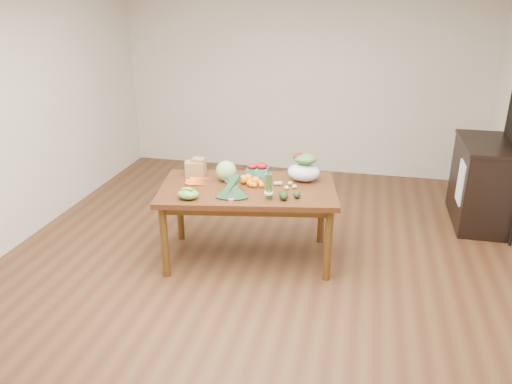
% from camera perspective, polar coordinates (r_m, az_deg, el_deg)
% --- Properties ---
extents(floor, '(6.00, 6.00, 0.00)m').
position_cam_1_polar(floor, '(4.72, -0.43, -9.27)').
color(floor, '#53351C').
rests_on(floor, ground).
extents(room_walls, '(5.02, 6.02, 2.70)m').
position_cam_1_polar(room_walls, '(4.18, -0.49, 6.74)').
color(room_walls, beige).
rests_on(room_walls, floor).
extents(dining_table, '(1.76, 1.18, 0.75)m').
position_cam_1_polar(dining_table, '(4.80, -0.91, -3.57)').
color(dining_table, '#452310').
rests_on(dining_table, floor).
extents(cabinet, '(0.52, 1.02, 0.94)m').
position_cam_1_polar(cabinet, '(6.06, 24.28, 0.96)').
color(cabinet, black).
rests_on(cabinet, floor).
extents(dish_towel, '(0.02, 0.28, 0.45)m').
position_cam_1_polar(dish_towel, '(5.75, 22.33, 1.02)').
color(dish_towel, white).
rests_on(dish_towel, cabinet).
extents(paper_bag, '(0.27, 0.24, 0.17)m').
position_cam_1_polar(paper_bag, '(4.96, -7.06, 2.85)').
color(paper_bag, '#9F7347').
rests_on(paper_bag, dining_table).
extents(cabbage, '(0.20, 0.20, 0.20)m').
position_cam_1_polar(cabbage, '(4.78, -3.43, 2.42)').
color(cabbage, '#9CB86A').
rests_on(cabbage, dining_table).
extents(strawberry_basket_a, '(0.12, 0.12, 0.10)m').
position_cam_1_polar(strawberry_basket_a, '(4.94, -0.45, 2.49)').
color(strawberry_basket_a, '#AE0B1F').
rests_on(strawberry_basket_a, dining_table).
extents(strawberry_basket_b, '(0.13, 0.13, 0.11)m').
position_cam_1_polar(strawberry_basket_b, '(4.92, 0.69, 2.47)').
color(strawberry_basket_b, '#B70C0F').
rests_on(strawberry_basket_b, dining_table).
extents(orange_a, '(0.09, 0.09, 0.09)m').
position_cam_1_polar(orange_a, '(4.72, -1.40, 1.46)').
color(orange_a, orange).
rests_on(orange_a, dining_table).
extents(orange_b, '(0.08, 0.08, 0.08)m').
position_cam_1_polar(orange_b, '(4.75, -0.87, 1.59)').
color(orange_b, orange).
rests_on(orange_b, dining_table).
extents(orange_c, '(0.08, 0.08, 0.08)m').
position_cam_1_polar(orange_c, '(4.69, -0.05, 1.29)').
color(orange_c, orange).
rests_on(orange_c, dining_table).
extents(mandarin_cluster, '(0.21, 0.21, 0.08)m').
position_cam_1_polar(mandarin_cluster, '(4.66, -0.23, 1.15)').
color(mandarin_cluster, orange).
rests_on(mandarin_cluster, dining_table).
extents(carrots, '(0.25, 0.25, 0.03)m').
position_cam_1_polar(carrots, '(4.79, -6.63, 1.25)').
color(carrots, orange).
rests_on(carrots, dining_table).
extents(snap_pea_bag, '(0.20, 0.15, 0.09)m').
position_cam_1_polar(snap_pea_bag, '(4.41, -7.76, -0.24)').
color(snap_pea_bag, '#669E35').
rests_on(snap_pea_bag, dining_table).
extents(kale_bunch, '(0.39, 0.45, 0.16)m').
position_cam_1_polar(kale_bunch, '(4.41, -2.76, 0.44)').
color(kale_bunch, black).
rests_on(kale_bunch, dining_table).
extents(asparagus_bundle, '(0.10, 0.13, 0.26)m').
position_cam_1_polar(asparagus_bundle, '(4.33, 1.48, 0.66)').
color(asparagus_bundle, '#55823B').
rests_on(asparagus_bundle, dining_table).
extents(potato_a, '(0.05, 0.04, 0.04)m').
position_cam_1_polar(potato_a, '(4.68, 2.75, 0.99)').
color(potato_a, tan).
rests_on(potato_a, dining_table).
extents(potato_b, '(0.05, 0.04, 0.04)m').
position_cam_1_polar(potato_b, '(4.59, 3.53, 0.49)').
color(potato_b, '#DBBE7E').
rests_on(potato_b, dining_table).
extents(potato_c, '(0.05, 0.04, 0.04)m').
position_cam_1_polar(potato_c, '(4.69, 3.94, 0.99)').
color(potato_c, tan).
rests_on(potato_c, dining_table).
extents(potato_d, '(0.05, 0.04, 0.04)m').
position_cam_1_polar(potato_d, '(4.68, 2.29, 0.98)').
color(potato_d, tan).
rests_on(potato_d, dining_table).
extents(potato_e, '(0.05, 0.04, 0.04)m').
position_cam_1_polar(potato_e, '(4.62, 4.42, 0.62)').
color(potato_e, tan).
rests_on(potato_e, dining_table).
extents(avocado_a, '(0.11, 0.14, 0.08)m').
position_cam_1_polar(avocado_a, '(4.36, 3.16, -0.38)').
color(avocado_a, black).
rests_on(avocado_a, dining_table).
extents(avocado_b, '(0.09, 0.11, 0.06)m').
position_cam_1_polar(avocado_b, '(4.41, 4.69, -0.27)').
color(avocado_b, black).
rests_on(avocado_b, dining_table).
extents(salad_bag, '(0.35, 0.29, 0.24)m').
position_cam_1_polar(salad_bag, '(4.79, 5.49, 2.65)').
color(salad_bag, silver).
rests_on(salad_bag, dining_table).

